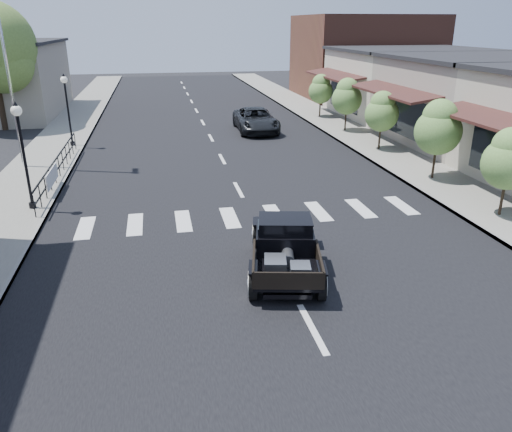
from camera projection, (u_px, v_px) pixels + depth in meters
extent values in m
plane|color=black|center=(280.00, 268.00, 13.72)|extent=(120.00, 120.00, 0.00)
cube|color=black|center=(215.00, 146.00, 27.45)|extent=(14.00, 80.00, 0.02)
cube|color=gray|center=(52.00, 152.00, 25.88)|extent=(3.00, 80.00, 0.15)
cube|color=gray|center=(360.00, 138.00, 28.96)|extent=(3.00, 80.00, 0.15)
cube|color=gray|center=(488.00, 102.00, 27.53)|extent=(10.00, 9.00, 4.50)
cube|color=beige|center=(410.00, 84.00, 35.76)|extent=(10.00, 9.00, 4.50)
cube|color=brown|center=(364.00, 57.00, 44.56)|extent=(11.00, 10.00, 7.00)
cylinder|color=silver|center=(1.00, 30.00, 20.86)|extent=(0.12, 0.12, 11.80)
imported|color=black|center=(256.00, 120.00, 30.83)|extent=(2.46, 5.14, 1.42)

